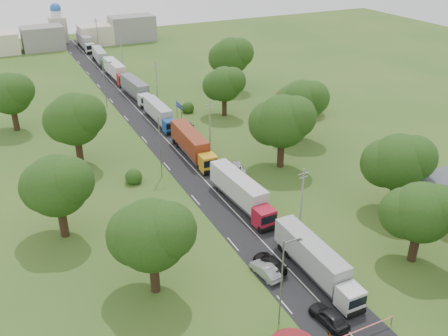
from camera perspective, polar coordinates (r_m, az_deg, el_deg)
ground at (r=68.35m, az=1.48°, el=-5.31°), size 260.00×260.00×0.00m
road at (r=84.43m, az=-4.71°, el=1.21°), size 8.00×200.00×0.04m
info_sign at (r=97.94m, az=-5.16°, el=6.78°), size 0.12×3.10×4.10m
pole_1 at (r=63.30m, az=8.88°, el=-3.54°), size 1.60×0.24×9.00m
pole_2 at (r=85.31m, az=-1.62°, el=5.01°), size 1.60×0.24×9.00m
pole_3 at (r=110.08m, az=-7.71°, el=9.83°), size 1.60×0.24×9.00m
pole_4 at (r=136.10m, az=-11.61°, el=12.80°), size 1.60×0.24×9.00m
pole_5 at (r=162.78m, az=-14.29°, el=14.77°), size 1.60×0.24×9.00m
lamp_0 at (r=48.85m, az=6.76°, el=-12.44°), size 2.03×0.22×10.00m
lamp_1 at (r=76.22m, az=-7.22°, el=2.76°), size 2.03×0.22×10.00m
lamp_2 at (r=108.09m, az=-13.43°, el=9.51°), size 2.03×0.22×10.00m
tree_2 at (r=60.52m, az=21.50°, el=-4.69°), size 8.00×8.00×10.10m
tree_3 at (r=70.16m, az=19.28°, el=0.69°), size 8.80×8.80×11.07m
tree_4 at (r=78.59m, az=6.64°, el=5.36°), size 9.60×9.60×12.05m
tree_5 at (r=89.75m, az=8.85°, el=7.54°), size 8.80×8.80×11.07m
tree_6 at (r=100.55m, az=0.00°, el=9.58°), size 8.00×8.00×10.10m
tree_7 at (r=117.03m, az=0.80°, el=12.69°), size 9.60×9.60×12.05m
tree_10 at (r=52.04m, az=-8.35°, el=-7.51°), size 8.80×8.80×11.07m
tree_11 at (r=63.76m, az=-18.59°, el=-1.87°), size 8.80×8.80×11.07m
tree_12 at (r=82.38m, az=-16.72°, el=5.41°), size 9.60×9.60×12.05m
tree_13 at (r=100.87m, az=-23.27°, el=7.83°), size 8.80×8.80×11.07m
house_cream at (r=104.44m, az=8.77°, el=8.23°), size 10.08×10.08×5.80m
distant_town at (r=166.97m, az=-16.29°, el=14.40°), size 52.00×8.00×8.00m
church at (r=173.69m, az=-18.46°, el=15.20°), size 5.00×5.00×12.30m
truck_0 at (r=57.36m, az=10.43°, el=-10.34°), size 2.45×14.29×3.96m
truck_1 at (r=69.36m, az=2.00°, el=-2.71°), size 3.27×14.89×4.11m
truck_2 at (r=83.93m, az=-3.67°, el=2.76°), size 2.96×15.14×4.19m
truck_3 at (r=98.84m, az=-7.41°, el=6.23°), size 2.41×13.58×3.76m
truck_4 at (r=113.67m, az=-10.03°, el=8.88°), size 3.28×14.82×4.09m
truck_5 at (r=129.11m, az=-12.27°, el=10.84°), size 2.77×14.91×4.13m
truck_6 at (r=144.59m, az=-13.94°, el=12.27°), size 2.98×13.65×3.77m
truck_7 at (r=163.17m, az=-15.59°, el=13.77°), size 2.68×15.24×4.23m
car_lane_front at (r=52.72m, az=11.91°, el=-16.28°), size 2.43×4.80×1.57m
car_lane_mid at (r=57.45m, az=4.79°, el=-11.58°), size 2.06×4.56×1.45m
car_lane_rear at (r=58.61m, az=5.27°, el=-10.74°), size 2.52×5.06×1.41m
car_verge_near at (r=78.98m, az=1.29°, el=0.02°), size 3.59×5.90×1.53m
car_verge_far at (r=96.69m, az=-4.41°, el=5.07°), size 2.41×4.27×1.37m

